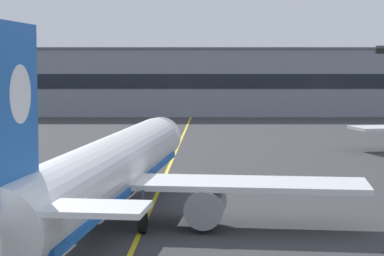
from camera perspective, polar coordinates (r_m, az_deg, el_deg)
name	(u,v)px	position (r m, az deg, el deg)	size (l,w,h in m)	color
taxiway_centreline	(160,182)	(62.03, -2.55, -4.27)	(0.30, 180.00, 0.01)	yellow
airliner_foreground	(104,172)	(45.31, -6.90, -3.42)	(32.34, 41.49, 11.65)	white
safety_cone_by_nose_gear	(131,181)	(61.21, -4.82, -4.17)	(0.44, 0.44, 0.55)	orange
terminal_building	(151,82)	(144.91, -3.27, 3.65)	(124.11, 12.40, 13.34)	gray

